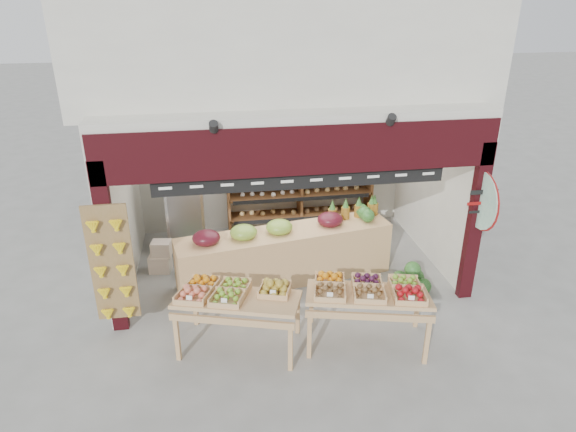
{
  "coord_description": "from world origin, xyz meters",
  "views": [
    {
      "loc": [
        -1.29,
        -7.75,
        4.71
      ],
      "look_at": [
        -0.07,
        -0.2,
        1.28
      ],
      "focal_mm": 32.0,
      "sensor_mm": 36.0,
      "label": 1
    }
  ],
  "objects_px": {
    "cardboard_stack": "(174,259)",
    "display_table_right": "(368,291)",
    "refrigerator": "(185,206)",
    "back_shelving": "(300,179)",
    "mid_counter": "(285,253)",
    "display_table_left": "(231,295)",
    "watermelon_pile": "(410,282)"
  },
  "relations": [
    {
      "from": "cardboard_stack",
      "to": "display_table_right",
      "type": "height_order",
      "value": "display_table_right"
    },
    {
      "from": "cardboard_stack",
      "to": "display_table_right",
      "type": "relative_size",
      "value": 0.52
    },
    {
      "from": "back_shelving",
      "to": "display_table_right",
      "type": "bearing_deg",
      "value": -86.41
    },
    {
      "from": "display_table_left",
      "to": "watermelon_pile",
      "type": "xyz_separation_m",
      "value": [
        3.03,
        0.94,
        -0.65
      ]
    },
    {
      "from": "mid_counter",
      "to": "display_table_left",
      "type": "bearing_deg",
      "value": -121.43
    },
    {
      "from": "display_table_left",
      "to": "watermelon_pile",
      "type": "relative_size",
      "value": 2.78
    },
    {
      "from": "mid_counter",
      "to": "display_table_right",
      "type": "xyz_separation_m",
      "value": [
        0.88,
        -1.89,
        0.34
      ]
    },
    {
      "from": "display_table_right",
      "to": "cardboard_stack",
      "type": "bearing_deg",
      "value": 137.92
    },
    {
      "from": "refrigerator",
      "to": "display_table_right",
      "type": "relative_size",
      "value": 0.96
    },
    {
      "from": "refrigerator",
      "to": "display_table_left",
      "type": "distance_m",
      "value": 3.18
    },
    {
      "from": "cardboard_stack",
      "to": "display_table_right",
      "type": "xyz_separation_m",
      "value": [
        2.79,
        -2.52,
        0.63
      ]
    },
    {
      "from": "display_table_right",
      "to": "refrigerator",
      "type": "bearing_deg",
      "value": 127.41
    },
    {
      "from": "display_table_left",
      "to": "watermelon_pile",
      "type": "height_order",
      "value": "display_table_left"
    },
    {
      "from": "watermelon_pile",
      "to": "display_table_right",
      "type": "bearing_deg",
      "value": -134.23
    },
    {
      "from": "cardboard_stack",
      "to": "mid_counter",
      "type": "xyz_separation_m",
      "value": [
        1.91,
        -0.63,
        0.29
      ]
    },
    {
      "from": "back_shelving",
      "to": "refrigerator",
      "type": "height_order",
      "value": "back_shelving"
    },
    {
      "from": "refrigerator",
      "to": "display_table_right",
      "type": "xyz_separation_m",
      "value": [
        2.56,
        -3.35,
        -0.05
      ]
    },
    {
      "from": "back_shelving",
      "to": "mid_counter",
      "type": "height_order",
      "value": "back_shelving"
    },
    {
      "from": "mid_counter",
      "to": "refrigerator",
      "type": "bearing_deg",
      "value": 139.11
    },
    {
      "from": "display_table_right",
      "to": "display_table_left",
      "type": "bearing_deg",
      "value": 172.61
    },
    {
      "from": "refrigerator",
      "to": "display_table_right",
      "type": "bearing_deg",
      "value": -52.49
    },
    {
      "from": "back_shelving",
      "to": "watermelon_pile",
      "type": "relative_size",
      "value": 4.46
    },
    {
      "from": "refrigerator",
      "to": "mid_counter",
      "type": "distance_m",
      "value": 2.26
    },
    {
      "from": "cardboard_stack",
      "to": "display_table_left",
      "type": "distance_m",
      "value": 2.52
    },
    {
      "from": "mid_counter",
      "to": "cardboard_stack",
      "type": "bearing_deg",
      "value": 161.82
    },
    {
      "from": "back_shelving",
      "to": "display_table_right",
      "type": "relative_size",
      "value": 1.6
    },
    {
      "from": "refrigerator",
      "to": "watermelon_pile",
      "type": "bearing_deg",
      "value": -30.22
    },
    {
      "from": "display_table_left",
      "to": "display_table_right",
      "type": "distance_m",
      "value": 1.9
    },
    {
      "from": "cardboard_stack",
      "to": "watermelon_pile",
      "type": "height_order",
      "value": "cardboard_stack"
    },
    {
      "from": "mid_counter",
      "to": "display_table_right",
      "type": "height_order",
      "value": "mid_counter"
    },
    {
      "from": "refrigerator",
      "to": "cardboard_stack",
      "type": "height_order",
      "value": "refrigerator"
    },
    {
      "from": "display_table_left",
      "to": "display_table_right",
      "type": "xyz_separation_m",
      "value": [
        1.88,
        -0.24,
        0.03
      ]
    }
  ]
}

